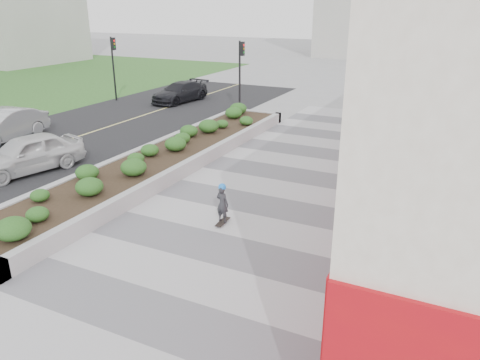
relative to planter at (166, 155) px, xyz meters
The scene contains 11 objects.
ground 8.91m from the planter, 51.84° to the right, with size 160.00×160.00×0.00m, color gray.
walkway 6.81m from the planter, 36.03° to the right, with size 8.00×36.00×0.01m, color #A8A8AD.
planter is the anchor object (origin of this frame).
street 6.51m from the planter, behind, with size 10.00×40.00×0.00m, color black.
traffic_signal_near 10.90m from the planter, 99.35° to the left, with size 0.33×0.28×4.20m.
traffic_signal_far 15.00m from the planter, 137.54° to the left, with size 0.33×0.28×4.20m.
manhole_cover 7.22m from the planter, 33.69° to the right, with size 0.44×0.44×0.01m, color #595654.
skateboarder 6.00m from the planter, 39.28° to the right, with size 0.46×0.73×1.30m.
car_white 5.35m from the planter, 145.45° to the right, with size 1.75×4.34×1.48m, color silver.
car_silver 9.06m from the planter, behind, with size 1.60×4.60×1.51m, color #AEB1B6.
car_dark 13.37m from the planter, 120.49° to the left, with size 1.82×4.49×1.30m, color black.
Camera 1 is at (5.20, -7.99, 6.20)m, focal length 35.00 mm.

